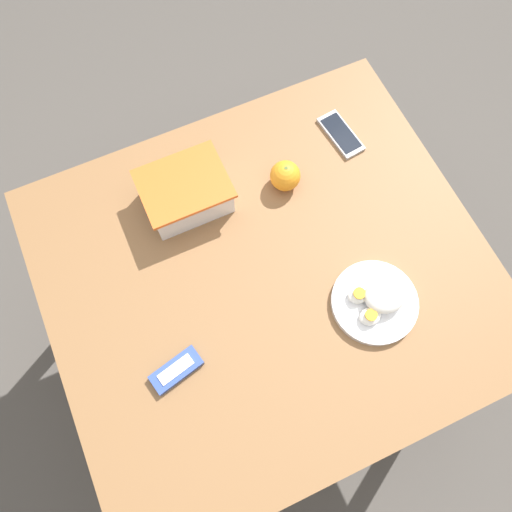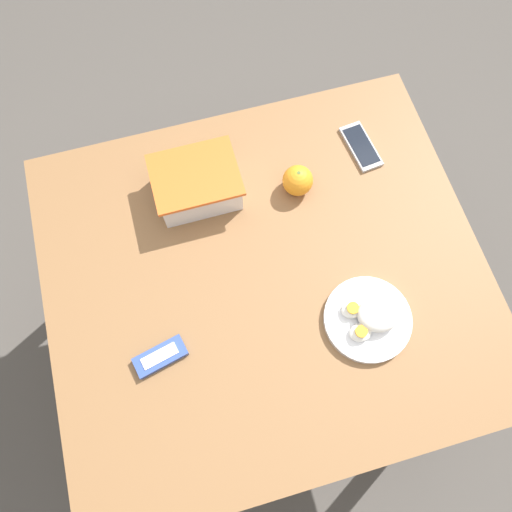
{
  "view_description": "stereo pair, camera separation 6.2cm",
  "coord_description": "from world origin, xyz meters",
  "px_view_note": "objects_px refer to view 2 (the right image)",
  "views": [
    {
      "loc": [
        -0.18,
        -0.33,
        1.85
      ],
      "look_at": [
        -0.01,
        0.04,
        0.75
      ],
      "focal_mm": 35.0,
      "sensor_mm": 36.0,
      "label": 1
    },
    {
      "loc": [
        -0.12,
        -0.35,
        1.85
      ],
      "look_at": [
        -0.01,
        0.04,
        0.75
      ],
      "focal_mm": 35.0,
      "sensor_mm": 36.0,
      "label": 2
    }
  ],
  "objects_px": {
    "rice_plate": "(370,318)",
    "cell_phone": "(361,146)",
    "orange_fruit": "(298,181)",
    "candy_bar": "(160,357)",
    "food_container": "(197,185)"
  },
  "relations": [
    {
      "from": "orange_fruit",
      "to": "candy_bar",
      "type": "height_order",
      "value": "orange_fruit"
    },
    {
      "from": "orange_fruit",
      "to": "cell_phone",
      "type": "relative_size",
      "value": 0.52
    },
    {
      "from": "candy_bar",
      "to": "cell_phone",
      "type": "height_order",
      "value": "candy_bar"
    },
    {
      "from": "rice_plate",
      "to": "candy_bar",
      "type": "relative_size",
      "value": 1.6
    },
    {
      "from": "food_container",
      "to": "cell_phone",
      "type": "height_order",
      "value": "food_container"
    },
    {
      "from": "food_container",
      "to": "rice_plate",
      "type": "relative_size",
      "value": 1.04
    },
    {
      "from": "orange_fruit",
      "to": "rice_plate",
      "type": "height_order",
      "value": "orange_fruit"
    },
    {
      "from": "food_container",
      "to": "candy_bar",
      "type": "relative_size",
      "value": 1.67
    },
    {
      "from": "rice_plate",
      "to": "cell_phone",
      "type": "distance_m",
      "value": 0.47
    },
    {
      "from": "food_container",
      "to": "orange_fruit",
      "type": "bearing_deg",
      "value": -12.47
    },
    {
      "from": "food_container",
      "to": "candy_bar",
      "type": "height_order",
      "value": "food_container"
    },
    {
      "from": "rice_plate",
      "to": "candy_bar",
      "type": "height_order",
      "value": "rice_plate"
    },
    {
      "from": "orange_fruit",
      "to": "cell_phone",
      "type": "xyz_separation_m",
      "value": [
        0.2,
        0.07,
        -0.03
      ]
    },
    {
      "from": "orange_fruit",
      "to": "candy_bar",
      "type": "relative_size",
      "value": 0.61
    },
    {
      "from": "candy_bar",
      "to": "cell_phone",
      "type": "bearing_deg",
      "value": 32.62
    }
  ]
}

